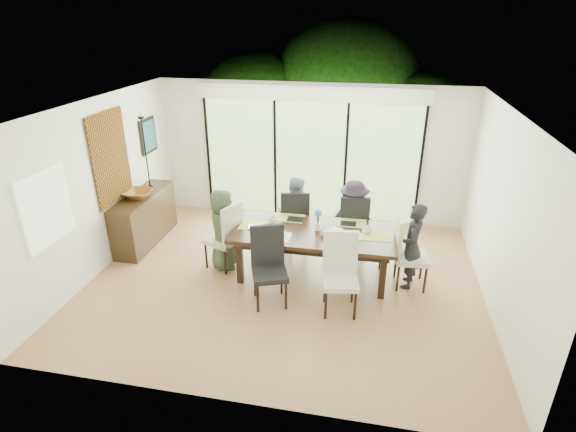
% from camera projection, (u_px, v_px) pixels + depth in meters
% --- Properties ---
extents(floor, '(6.00, 5.00, 0.01)m').
position_uv_depth(floor, '(285.00, 280.00, 7.11)').
color(floor, brown).
rests_on(floor, ground).
extents(ceiling, '(6.00, 5.00, 0.01)m').
position_uv_depth(ceiling, '(284.00, 107.00, 5.99)').
color(ceiling, white).
rests_on(ceiling, wall_back).
extents(wall_back, '(6.00, 0.02, 2.70)m').
position_uv_depth(wall_back, '(310.00, 153.00, 8.79)').
color(wall_back, silver).
rests_on(wall_back, floor).
extents(wall_front, '(6.00, 0.02, 2.70)m').
position_uv_depth(wall_front, '(232.00, 299.00, 4.31)').
color(wall_front, silver).
rests_on(wall_front, floor).
extents(wall_left, '(0.02, 5.00, 2.70)m').
position_uv_depth(wall_left, '(98.00, 187.00, 7.08)').
color(wall_left, beige).
rests_on(wall_left, floor).
extents(wall_right, '(0.02, 5.00, 2.70)m').
position_uv_depth(wall_right, '(504.00, 218.00, 6.01)').
color(wall_right, white).
rests_on(wall_right, floor).
extents(glass_doors, '(4.20, 0.02, 2.30)m').
position_uv_depth(glass_doors, '(310.00, 161.00, 8.82)').
color(glass_doors, '#598C3F').
rests_on(glass_doors, wall_back).
extents(blinds_header, '(4.40, 0.06, 0.28)m').
position_uv_depth(blinds_header, '(311.00, 93.00, 8.27)').
color(blinds_header, white).
rests_on(blinds_header, wall_back).
extents(mullion_a, '(0.05, 0.04, 2.30)m').
position_uv_depth(mullion_a, '(208.00, 155.00, 9.18)').
color(mullion_a, black).
rests_on(mullion_a, wall_back).
extents(mullion_b, '(0.05, 0.04, 2.30)m').
position_uv_depth(mullion_b, '(275.00, 159.00, 8.93)').
color(mullion_b, black).
rests_on(mullion_b, wall_back).
extents(mullion_c, '(0.05, 0.04, 2.30)m').
position_uv_depth(mullion_c, '(346.00, 163.00, 8.68)').
color(mullion_c, black).
rests_on(mullion_c, wall_back).
extents(mullion_d, '(0.05, 0.04, 2.30)m').
position_uv_depth(mullion_d, '(420.00, 168.00, 8.43)').
color(mullion_d, black).
rests_on(mullion_d, wall_back).
extents(side_window, '(0.02, 0.90, 1.00)m').
position_uv_depth(side_window, '(47.00, 208.00, 5.94)').
color(side_window, '#8CAD7F').
rests_on(side_window, wall_left).
extents(deck, '(6.00, 1.80, 0.10)m').
position_uv_depth(deck, '(315.00, 202.00, 10.16)').
color(deck, brown).
rests_on(deck, ground).
extents(rail_top, '(6.00, 0.08, 0.06)m').
position_uv_depth(rail_top, '(320.00, 166.00, 10.63)').
color(rail_top, brown).
rests_on(rail_top, deck).
extents(foliage_left, '(3.20, 3.20, 3.20)m').
position_uv_depth(foliage_left, '(257.00, 116.00, 11.47)').
color(foliage_left, '#14380F').
rests_on(foliage_left, ground).
extents(foliage_mid, '(4.00, 4.00, 4.00)m').
position_uv_depth(foliage_mid, '(346.00, 101.00, 11.47)').
color(foliage_mid, '#14380F').
rests_on(foliage_mid, ground).
extents(foliage_right, '(2.80, 2.80, 2.80)m').
position_uv_depth(foliage_right, '(418.00, 133.00, 10.66)').
color(foliage_right, '#14380F').
rests_on(foliage_right, ground).
extents(foliage_far, '(3.60, 3.60, 3.60)m').
position_uv_depth(foliage_far, '(311.00, 102.00, 12.35)').
color(foliage_far, '#14380F').
rests_on(foliage_far, ground).
extents(table_top, '(2.52, 1.15, 0.06)m').
position_uv_depth(table_top, '(314.00, 233.00, 6.93)').
color(table_top, black).
rests_on(table_top, floor).
extents(table_apron, '(2.31, 0.94, 0.10)m').
position_uv_depth(table_apron, '(314.00, 238.00, 6.97)').
color(table_apron, black).
rests_on(table_apron, floor).
extents(table_leg_fl, '(0.09, 0.09, 0.72)m').
position_uv_depth(table_leg_fl, '(240.00, 262.00, 6.90)').
color(table_leg_fl, black).
rests_on(table_leg_fl, floor).
extents(table_leg_fr, '(0.09, 0.09, 0.72)m').
position_uv_depth(table_leg_fr, '(383.00, 276.00, 6.52)').
color(table_leg_fr, black).
rests_on(table_leg_fr, floor).
extents(table_leg_bl, '(0.09, 0.09, 0.72)m').
position_uv_depth(table_leg_bl, '(254.00, 237.00, 7.67)').
color(table_leg_bl, black).
rests_on(table_leg_bl, floor).
extents(table_leg_br, '(0.09, 0.09, 0.72)m').
position_uv_depth(table_leg_br, '(383.00, 249.00, 7.29)').
color(table_leg_br, black).
rests_on(table_leg_br, floor).
extents(chair_left_end, '(0.62, 0.62, 1.15)m').
position_uv_depth(chair_left_end, '(222.00, 235.00, 7.27)').
color(chair_left_end, beige).
rests_on(chair_left_end, floor).
extents(chair_right_end, '(0.51, 0.51, 1.15)m').
position_uv_depth(chair_right_end, '(412.00, 252.00, 6.74)').
color(chair_right_end, beige).
rests_on(chair_right_end, floor).
extents(chair_far_left, '(0.56, 0.56, 1.15)m').
position_uv_depth(chair_far_left, '(295.00, 218.00, 7.85)').
color(chair_far_left, black).
rests_on(chair_far_left, floor).
extents(chair_far_right, '(0.54, 0.54, 1.15)m').
position_uv_depth(chair_far_right, '(353.00, 223.00, 7.67)').
color(chair_far_right, black).
rests_on(chair_far_right, floor).
extents(chair_near_left, '(0.62, 0.62, 1.15)m').
position_uv_depth(chair_near_left, '(270.00, 268.00, 6.32)').
color(chair_near_left, black).
rests_on(chair_near_left, floor).
extents(chair_near_right, '(0.55, 0.55, 1.15)m').
position_uv_depth(chair_near_right, '(341.00, 276.00, 6.14)').
color(chair_near_right, silver).
rests_on(chair_near_right, floor).
extents(person_left_end, '(0.52, 0.70, 1.35)m').
position_uv_depth(person_left_end, '(223.00, 229.00, 7.23)').
color(person_left_end, '#38472F').
rests_on(person_left_end, floor).
extents(person_right_end, '(0.48, 0.68, 1.35)m').
position_uv_depth(person_right_end, '(412.00, 246.00, 6.70)').
color(person_right_end, black).
rests_on(person_right_end, floor).
extents(person_far_left, '(0.65, 0.43, 1.35)m').
position_uv_depth(person_far_left, '(295.00, 214.00, 7.79)').
color(person_far_left, '#7794AD').
rests_on(person_far_left, floor).
extents(person_far_right, '(0.64, 0.42, 1.35)m').
position_uv_depth(person_far_right, '(353.00, 218.00, 7.61)').
color(person_far_right, '#271E2D').
rests_on(person_far_right, floor).
extents(placemat_left, '(0.46, 0.34, 0.01)m').
position_uv_depth(placemat_left, '(254.00, 226.00, 7.09)').
color(placemat_left, '#97B340').
rests_on(placemat_left, table_top).
extents(placemat_right, '(0.46, 0.34, 0.01)m').
position_uv_depth(placemat_right, '(376.00, 236.00, 6.75)').
color(placemat_right, '#9EB03F').
rests_on(placemat_right, table_top).
extents(placemat_far_l, '(0.46, 0.34, 0.01)m').
position_uv_depth(placemat_far_l, '(290.00, 218.00, 7.36)').
color(placemat_far_l, '#A8BC43').
rests_on(placemat_far_l, table_top).
extents(placemat_far_r, '(0.46, 0.34, 0.01)m').
position_uv_depth(placemat_far_r, '(352.00, 223.00, 7.18)').
color(placemat_far_r, '#8BB741').
rests_on(placemat_far_r, table_top).
extents(placemat_paper, '(0.46, 0.34, 0.01)m').
position_uv_depth(placemat_paper, '(275.00, 236.00, 6.75)').
color(placemat_paper, white).
rests_on(placemat_paper, table_top).
extents(tablet_far_l, '(0.27, 0.19, 0.01)m').
position_uv_depth(tablet_far_l, '(296.00, 219.00, 7.29)').
color(tablet_far_l, black).
rests_on(tablet_far_l, table_top).
extents(tablet_far_r, '(0.25, 0.18, 0.01)m').
position_uv_depth(tablet_far_r, '(348.00, 224.00, 7.14)').
color(tablet_far_r, black).
rests_on(tablet_far_r, table_top).
extents(papers, '(0.31, 0.23, 0.00)m').
position_uv_depth(papers, '(360.00, 236.00, 6.75)').
color(papers, white).
rests_on(papers, table_top).
extents(platter_base, '(0.27, 0.27, 0.03)m').
position_uv_depth(platter_base, '(275.00, 235.00, 6.74)').
color(platter_base, white).
rests_on(platter_base, table_top).
extents(platter_snacks, '(0.21, 0.21, 0.01)m').
position_uv_depth(platter_snacks, '(275.00, 234.00, 6.74)').
color(platter_snacks, orange).
rests_on(platter_snacks, table_top).
extents(vase, '(0.08, 0.08, 0.13)m').
position_uv_depth(vase, '(318.00, 226.00, 6.93)').
color(vase, silver).
rests_on(vase, table_top).
extents(hyacinth_stems, '(0.04, 0.04, 0.17)m').
position_uv_depth(hyacinth_stems, '(318.00, 219.00, 6.88)').
color(hyacinth_stems, '#337226').
rests_on(hyacinth_stems, table_top).
extents(hyacinth_blooms, '(0.12, 0.12, 0.12)m').
position_uv_depth(hyacinth_blooms, '(318.00, 213.00, 6.84)').
color(hyacinth_blooms, '#5572D5').
rests_on(hyacinth_blooms, table_top).
extents(laptop, '(0.38, 0.29, 0.03)m').
position_uv_depth(laptop, '(259.00, 228.00, 6.98)').
color(laptop, silver).
rests_on(laptop, table_top).
extents(cup_a, '(0.18, 0.18, 0.10)m').
position_uv_depth(cup_a, '(272.00, 220.00, 7.16)').
color(cup_a, white).
rests_on(cup_a, table_top).
extents(cup_b, '(0.15, 0.15, 0.10)m').
position_uv_depth(cup_b, '(323.00, 232.00, 6.79)').
color(cup_b, white).
rests_on(cup_b, table_top).
extents(cup_c, '(0.18, 0.18, 0.10)m').
position_uv_depth(cup_c, '(367.00, 230.00, 6.85)').
color(cup_c, white).
rests_on(cup_c, table_top).
extents(book, '(0.20, 0.26, 0.02)m').
position_uv_depth(book, '(330.00, 230.00, 6.92)').
color(book, white).
rests_on(book, table_top).
extents(sideboard, '(0.46, 1.63, 0.92)m').
position_uv_depth(sideboard, '(145.00, 219.00, 8.12)').
color(sideboard, black).
rests_on(sideboard, floor).
extents(bowl, '(0.49, 0.49, 0.12)m').
position_uv_depth(bowl, '(138.00, 194.00, 7.82)').
color(bowl, brown).
rests_on(bowl, sideboard).
extents(candlestick_base, '(0.10, 0.10, 0.04)m').
position_uv_depth(candlestick_base, '(150.00, 187.00, 8.24)').
color(candlestick_base, black).
rests_on(candlestick_base, sideboard).
extents(candlestick_shaft, '(0.02, 0.02, 1.28)m').
position_uv_depth(candlestick_shaft, '(146.00, 153.00, 7.97)').
color(candlestick_shaft, black).
rests_on(candlestick_shaft, sideboard).
extents(candlestick_pan, '(0.10, 0.10, 0.03)m').
position_uv_depth(candlestick_pan, '(141.00, 118.00, 7.71)').
color(candlestick_pan, black).
rests_on(candlestick_pan, sideboard).
extents(candle, '(0.04, 0.04, 0.10)m').
position_uv_depth(candle, '(140.00, 114.00, 7.68)').
color(candle, silver).
rests_on(candle, sideboard).
extents(tapestry, '(0.02, 1.00, 1.50)m').
position_uv_depth(tapestry, '(111.00, 158.00, 7.29)').
color(tapestry, brown).
rests_on(tapestry, wall_left).
extents(art_frame, '(0.03, 0.55, 0.65)m').
position_uv_depth(art_frame, '(148.00, 136.00, 8.43)').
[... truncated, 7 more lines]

